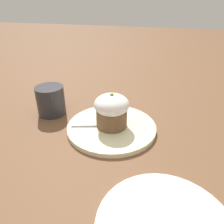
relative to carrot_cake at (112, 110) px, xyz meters
name	(u,v)px	position (x,y,z in m)	size (l,w,h in m)	color
ground_plane	(112,129)	(0.00, 0.00, -0.06)	(4.00, 4.00, 0.00)	brown
dessert_plate	(112,127)	(0.00, 0.00, -0.06)	(0.25, 0.25, 0.01)	beige
carrot_cake	(112,110)	(0.00, 0.00, 0.00)	(0.09, 0.09, 0.10)	brown
spoon	(101,125)	(-0.01, 0.03, -0.05)	(0.05, 0.12, 0.01)	#B7B7BC
coffee_cup	(51,100)	(0.05, 0.21, -0.02)	(0.12, 0.09, 0.09)	#2D2D33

